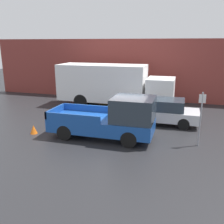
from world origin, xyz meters
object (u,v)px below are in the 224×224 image
object	(u,v)px
pickup_truck	(112,119)
delivery_truck	(111,84)
parking_sign	(201,116)
newspaper_box	(106,92)
traffic_cone	(34,129)
car	(161,111)

from	to	relation	value
pickup_truck	delivery_truck	size ratio (longest dim) A/B	0.62
pickup_truck	parking_sign	bearing A→B (deg)	2.53
newspaper_box	traffic_cone	size ratio (longest dim) A/B	2.32
parking_sign	traffic_cone	distance (m)	8.50
pickup_truck	car	size ratio (longest dim) A/B	1.16
car	newspaper_box	xyz separation A→B (m)	(-5.26, 5.69, -0.22)
car	traffic_cone	world-z (taller)	car
pickup_truck	traffic_cone	bearing A→B (deg)	-172.67
parking_sign	newspaper_box	xyz separation A→B (m)	(-7.33, 8.68, -0.91)
newspaper_box	traffic_cone	world-z (taller)	newspaper_box
parking_sign	newspaper_box	distance (m)	11.40
car	newspaper_box	distance (m)	7.76
parking_sign	newspaper_box	world-z (taller)	parking_sign
delivery_truck	parking_sign	distance (m)	8.60
delivery_truck	parking_sign	world-z (taller)	delivery_truck
car	newspaper_box	bearing A→B (deg)	132.75
newspaper_box	pickup_truck	bearing A→B (deg)	-70.51
car	delivery_truck	distance (m)	5.15
pickup_truck	newspaper_box	world-z (taller)	pickup_truck
newspaper_box	parking_sign	bearing A→B (deg)	-49.84
traffic_cone	car	bearing A→B (deg)	30.47
pickup_truck	traffic_cone	world-z (taller)	pickup_truck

